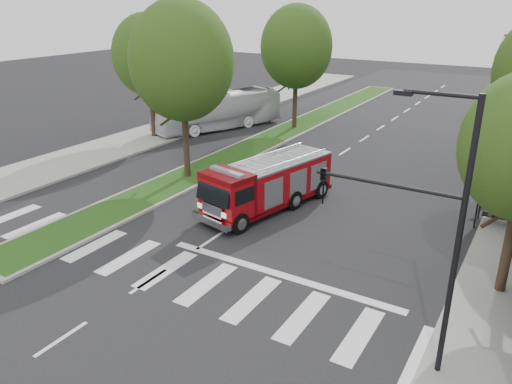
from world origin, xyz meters
TOP-DOWN VIEW (x-y plane):
  - ground at (0.00, 0.00)m, footprint 140.00×140.00m
  - sidewalk_left at (-14.50, 10.00)m, footprint 5.00×80.00m
  - median at (-6.00, 18.00)m, footprint 3.00×50.00m
  - tree_median_near at (-6.00, 6.00)m, footprint 5.80×5.80m
  - tree_median_far at (-6.00, 20.00)m, footprint 5.60×5.60m
  - tree_left_mid at (-14.00, 12.00)m, footprint 5.20×5.20m
  - streetlight_right_near at (9.61, -3.50)m, footprint 4.08×0.22m
  - fire_engine at (0.37, 4.48)m, footprint 4.05×8.21m
  - city_bus at (-11.36, 16.87)m, footprint 6.70×11.18m

SIDE VIEW (x-z plane):
  - ground at x=0.00m, z-range 0.00..0.00m
  - sidewalk_left at x=-14.50m, z-range 0.00..0.15m
  - median at x=-6.00m, z-range 0.00..0.16m
  - fire_engine at x=0.37m, z-range -0.06..2.68m
  - city_bus at x=-11.36m, z-range 0.00..3.08m
  - streetlight_right_near at x=9.61m, z-range 0.67..8.67m
  - tree_left_mid at x=-14.00m, z-range 1.58..10.74m
  - tree_median_far at x=-6.00m, z-range 1.63..11.35m
  - tree_median_near at x=-6.00m, z-range 1.73..11.89m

